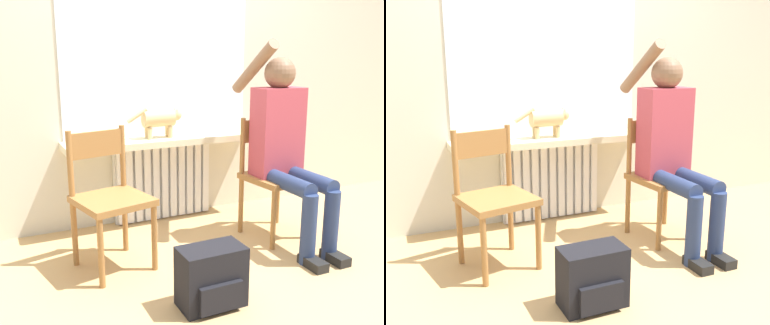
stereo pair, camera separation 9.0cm
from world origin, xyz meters
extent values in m
plane|color=tan|center=(0.00, 0.00, 0.00)|extent=(12.00, 12.00, 0.00)
cube|color=beige|center=(0.00, 1.23, 1.35)|extent=(7.00, 0.06, 2.70)
cube|color=white|center=(0.00, 1.16, 0.32)|extent=(0.80, 0.05, 0.63)
cube|color=white|center=(-0.36, 1.12, 0.32)|extent=(0.05, 0.03, 0.61)
cube|color=white|center=(-0.29, 1.12, 0.32)|extent=(0.05, 0.03, 0.61)
cube|color=white|center=(-0.22, 1.12, 0.32)|extent=(0.05, 0.03, 0.61)
cube|color=white|center=(-0.15, 1.12, 0.32)|extent=(0.05, 0.03, 0.61)
cube|color=white|center=(-0.07, 1.12, 0.32)|extent=(0.05, 0.03, 0.61)
cube|color=white|center=(0.00, 1.12, 0.32)|extent=(0.05, 0.03, 0.61)
cube|color=white|center=(0.07, 1.12, 0.32)|extent=(0.05, 0.03, 0.61)
cube|color=white|center=(0.15, 1.12, 0.32)|extent=(0.05, 0.03, 0.61)
cube|color=white|center=(0.22, 1.12, 0.32)|extent=(0.05, 0.03, 0.61)
cube|color=white|center=(0.29, 1.12, 0.32)|extent=(0.05, 0.03, 0.61)
cube|color=white|center=(0.36, 1.12, 0.32)|extent=(0.05, 0.03, 0.61)
cube|color=beige|center=(0.00, 1.05, 0.66)|extent=(1.57, 0.30, 0.05)
cube|color=white|center=(0.00, 1.20, 1.26)|extent=(1.51, 0.01, 1.15)
cube|color=#9E6B38|center=(-0.60, 0.46, 0.44)|extent=(0.49, 0.49, 0.04)
cylinder|color=#9E6B38|center=(-0.74, 0.24, 0.21)|extent=(0.04, 0.04, 0.42)
cylinder|color=#9E6B38|center=(-0.39, 0.32, 0.21)|extent=(0.04, 0.04, 0.42)
cylinder|color=#9E6B38|center=(-0.82, 0.59, 0.21)|extent=(0.04, 0.04, 0.42)
cylinder|color=#9E6B38|center=(-0.47, 0.67, 0.21)|extent=(0.04, 0.04, 0.42)
cylinder|color=#9E6B38|center=(-0.82, 0.59, 0.66)|extent=(0.04, 0.04, 0.40)
cylinder|color=#9E6B38|center=(-0.47, 0.67, 0.66)|extent=(0.04, 0.04, 0.40)
cube|color=#9E6B38|center=(-0.64, 0.63, 0.76)|extent=(0.36, 0.10, 0.16)
cube|color=#9E6B38|center=(0.60, 0.46, 0.44)|extent=(0.45, 0.45, 0.04)
cylinder|color=#9E6B38|center=(0.44, 0.26, 0.21)|extent=(0.04, 0.04, 0.42)
cylinder|color=#9E6B38|center=(0.80, 0.30, 0.21)|extent=(0.04, 0.04, 0.42)
cylinder|color=#9E6B38|center=(0.41, 0.62, 0.21)|extent=(0.04, 0.04, 0.42)
cylinder|color=#9E6B38|center=(0.76, 0.66, 0.21)|extent=(0.04, 0.04, 0.42)
cylinder|color=#9E6B38|center=(0.41, 0.62, 0.66)|extent=(0.04, 0.04, 0.40)
cylinder|color=#9E6B38|center=(0.76, 0.66, 0.66)|extent=(0.04, 0.04, 0.40)
cube|color=#9E6B38|center=(0.58, 0.64, 0.76)|extent=(0.37, 0.06, 0.16)
cylinder|color=navy|center=(0.51, 0.23, 0.47)|extent=(0.11, 0.49, 0.11)
cylinder|color=navy|center=(0.69, 0.23, 0.47)|extent=(0.11, 0.49, 0.11)
cylinder|color=navy|center=(0.51, -0.01, 0.23)|extent=(0.10, 0.10, 0.46)
cylinder|color=navy|center=(0.69, -0.01, 0.23)|extent=(0.10, 0.10, 0.46)
cube|color=black|center=(0.51, -0.07, 0.03)|extent=(0.09, 0.20, 0.06)
cube|color=black|center=(0.69, -0.07, 0.03)|extent=(0.09, 0.20, 0.06)
cube|color=#B74251|center=(0.60, 0.48, 0.77)|extent=(0.34, 0.20, 0.62)
sphere|color=#846047|center=(0.60, 0.48, 1.17)|extent=(0.21, 0.21, 0.21)
cylinder|color=#846047|center=(0.48, 0.62, 1.21)|extent=(0.08, 0.50, 0.38)
cylinder|color=#B74251|center=(0.76, 0.44, 0.74)|extent=(0.08, 0.08, 0.49)
cylinder|color=#DBB77A|center=(-0.07, 1.05, 0.83)|extent=(0.24, 0.12, 0.12)
sphere|color=#DBB77A|center=(0.08, 1.05, 0.85)|extent=(0.08, 0.08, 0.08)
cone|color=#DBB77A|center=(0.08, 1.03, 0.89)|extent=(0.03, 0.03, 0.03)
cone|color=#DBB77A|center=(0.08, 1.07, 0.89)|extent=(0.03, 0.03, 0.03)
cylinder|color=#DBB77A|center=(0.01, 1.02, 0.72)|extent=(0.03, 0.03, 0.09)
cylinder|color=#DBB77A|center=(0.01, 1.08, 0.72)|extent=(0.03, 0.03, 0.09)
cylinder|color=#DBB77A|center=(-0.15, 1.02, 0.72)|extent=(0.03, 0.03, 0.09)
cylinder|color=#DBB77A|center=(-0.15, 1.08, 0.72)|extent=(0.03, 0.03, 0.09)
cylinder|color=#DBB77A|center=(-0.24, 1.05, 0.86)|extent=(0.16, 0.03, 0.11)
cube|color=black|center=(-0.26, -0.18, 0.16)|extent=(0.35, 0.19, 0.33)
cube|color=black|center=(-0.26, -0.30, 0.10)|extent=(0.24, 0.03, 0.15)
camera|label=1|loc=(-1.27, -2.08, 1.30)|focal=42.00mm
camera|label=2|loc=(-1.19, -2.12, 1.30)|focal=42.00mm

